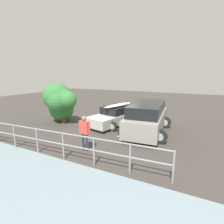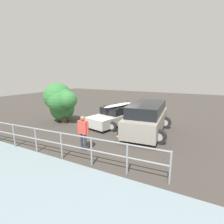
% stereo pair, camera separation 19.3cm
% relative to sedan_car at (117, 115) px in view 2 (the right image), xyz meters
% --- Properties ---
extents(ground_plane, '(44.00, 44.00, 0.02)m').
position_rel_sedan_car_xyz_m(ground_plane, '(0.13, -0.61, -0.60)').
color(ground_plane, '#423D38').
rests_on(ground_plane, ground).
extents(parking_stripe, '(0.12, 4.50, 0.00)m').
position_rel_sedan_car_xyz_m(parking_stripe, '(-1.18, 0.04, -0.59)').
color(parking_stripe, silver).
rests_on(parking_stripe, ground).
extents(sedan_car, '(2.78, 4.64, 1.50)m').
position_rel_sedan_car_xyz_m(sedan_car, '(0.00, 0.00, 0.00)').
color(sedan_car, silver).
rests_on(sedan_car, ground).
extents(suv_car, '(2.78, 4.88, 1.75)m').
position_rel_sedan_car_xyz_m(suv_car, '(-2.37, 0.88, 0.32)').
color(suv_car, '#9E998E').
rests_on(suv_car, ground).
extents(person_bystander, '(0.61, 0.21, 1.58)m').
position_rel_sedan_car_xyz_m(person_bystander, '(-0.58, 4.50, 0.36)').
color(person_bystander, '#33384C').
rests_on(person_bystander, ground).
extents(railing_fence, '(9.80, 0.66, 1.10)m').
position_rel_sedan_car_xyz_m(railing_fence, '(0.42, 5.58, 0.13)').
color(railing_fence, gray).
rests_on(railing_fence, ground).
extents(bush_near_left, '(2.48, 2.28, 2.77)m').
position_rel_sedan_car_xyz_m(bush_near_left, '(3.56, 1.58, 1.00)').
color(bush_near_left, '#4C3828').
rests_on(bush_near_left, ground).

